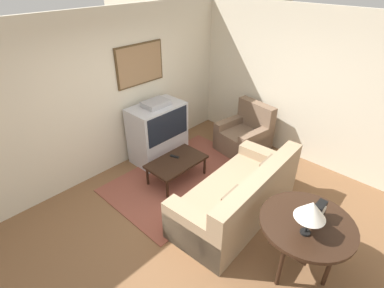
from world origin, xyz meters
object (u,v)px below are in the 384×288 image
(armchair, at_px, (244,136))
(coffee_table, at_px, (177,163))
(couch, at_px, (239,198))
(mantel_clock, at_px, (319,211))
(table_lamp, at_px, (311,210))
(tv, at_px, (158,132))
(console_table, at_px, (307,227))

(armchair, xyz_separation_m, coffee_table, (-1.59, 0.27, 0.04))
(coffee_table, bearing_deg, couch, -88.54)
(couch, xyz_separation_m, mantel_clock, (-0.11, -1.12, 0.55))
(coffee_table, xyz_separation_m, table_lamp, (-0.37, -2.38, 0.74))
(table_lamp, xyz_separation_m, mantel_clock, (0.29, -0.00, -0.22))
(tv, distance_m, armchair, 1.71)
(console_table, height_order, table_lamp, table_lamp)
(console_table, distance_m, mantel_clock, 0.22)
(console_table, bearing_deg, tv, 81.63)
(couch, relative_size, mantel_clock, 9.49)
(table_lamp, relative_size, mantel_clock, 1.94)
(armchair, distance_m, coffee_table, 1.62)
(coffee_table, bearing_deg, tv, 71.62)
(armchair, bearing_deg, mantel_clock, -29.56)
(tv, relative_size, mantel_clock, 5.23)
(coffee_table, bearing_deg, console_table, -95.03)
(couch, distance_m, coffee_table, 1.26)
(armchair, height_order, mantel_clock, mantel_clock)
(couch, bearing_deg, console_table, 74.11)
(table_lamp, bearing_deg, couch, 70.08)
(armchair, bearing_deg, couch, -48.80)
(tv, relative_size, coffee_table, 1.19)
(coffee_table, xyz_separation_m, mantel_clock, (-0.08, -2.38, 0.53))
(tv, bearing_deg, table_lamp, -101.24)
(table_lamp, bearing_deg, mantel_clock, -0.20)
(mantel_clock, bearing_deg, armchair, 51.59)
(couch, distance_m, table_lamp, 1.42)
(armchair, bearing_deg, coffee_table, -90.89)
(table_lamp, bearing_deg, tv, 78.76)
(tv, distance_m, table_lamp, 3.23)
(couch, relative_size, console_table, 2.01)
(coffee_table, height_order, console_table, console_table)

